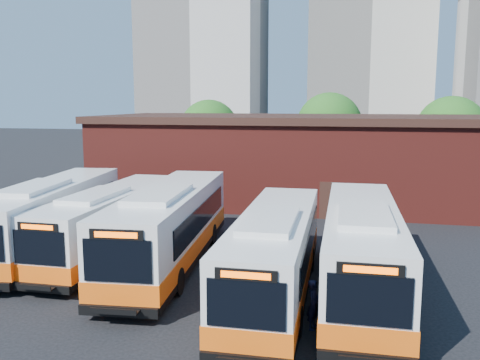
% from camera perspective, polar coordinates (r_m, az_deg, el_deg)
% --- Properties ---
extents(ground, '(220.00, 220.00, 0.00)m').
position_cam_1_polar(ground, '(20.01, -0.90, -12.92)').
color(ground, black).
extents(bus_farwest, '(4.34, 13.34, 3.58)m').
position_cam_1_polar(bus_farwest, '(27.12, -20.45, -4.09)').
color(bus_farwest, white).
rests_on(bus_farwest, ground).
extents(bus_west, '(2.59, 12.21, 3.32)m').
position_cam_1_polar(bus_west, '(25.55, -14.27, -4.84)').
color(bus_west, white).
rests_on(bus_west, ground).
extents(bus_midwest, '(3.90, 13.68, 3.68)m').
position_cam_1_polar(bus_midwest, '(23.44, -7.85, -5.46)').
color(bus_midwest, white).
rests_on(bus_midwest, ground).
extents(bus_mideast, '(2.82, 12.53, 3.40)m').
position_cam_1_polar(bus_mideast, '(19.66, 3.95, -8.58)').
color(bus_mideast, white).
rests_on(bus_mideast, ground).
extents(bus_east, '(2.90, 13.11, 3.56)m').
position_cam_1_polar(bus_east, '(20.44, 13.47, -7.91)').
color(bus_east, white).
rests_on(bus_east, ground).
extents(transit_worker, '(0.53, 0.68, 1.66)m').
position_cam_1_polar(transit_worker, '(17.28, 8.25, -13.65)').
color(transit_worker, '#121535').
rests_on(transit_worker, ground).
extents(depot_building, '(28.60, 12.60, 6.40)m').
position_cam_1_polar(depot_building, '(38.56, 5.98, 2.55)').
color(depot_building, maroon).
rests_on(depot_building, ground).
extents(tree_west, '(6.00, 6.00, 7.65)m').
position_cam_1_polar(tree_west, '(52.17, -3.49, 5.71)').
color(tree_west, '#382314').
rests_on(tree_west, ground).
extents(tree_mid, '(6.56, 6.56, 8.36)m').
position_cam_1_polar(tree_mid, '(52.19, 9.98, 6.08)').
color(tree_mid, '#382314').
rests_on(tree_mid, ground).
extents(tree_east, '(6.24, 6.24, 7.96)m').
position_cam_1_polar(tree_east, '(49.92, 22.57, 5.14)').
color(tree_east, '#382314').
rests_on(tree_east, ground).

